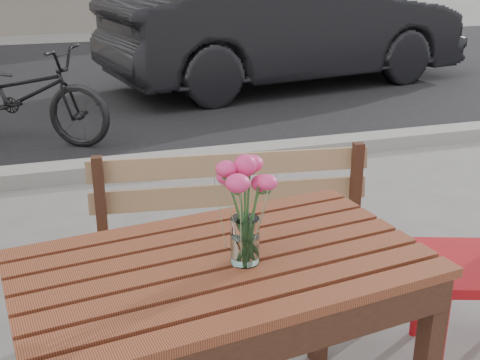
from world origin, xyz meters
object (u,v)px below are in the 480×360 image
object	(u,v)px
bicycle	(21,95)
parked_car	(288,24)
main_vase	(245,197)
main_table	(223,295)

from	to	relation	value
bicycle	parked_car	bearing A→B (deg)	-32.52
main_vase	main_table	bearing A→B (deg)	147.62
main_vase	bicycle	bearing A→B (deg)	100.58
main_table	parked_car	bearing A→B (deg)	58.84
main_vase	bicycle	world-z (taller)	main_vase
parked_car	main_table	bearing A→B (deg)	145.95
main_vase	parked_car	bearing A→B (deg)	66.97
main_table	main_vase	distance (m)	0.35
main_table	bicycle	bearing A→B (deg)	92.37
main_table	parked_car	size ratio (longest dim) A/B	0.28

